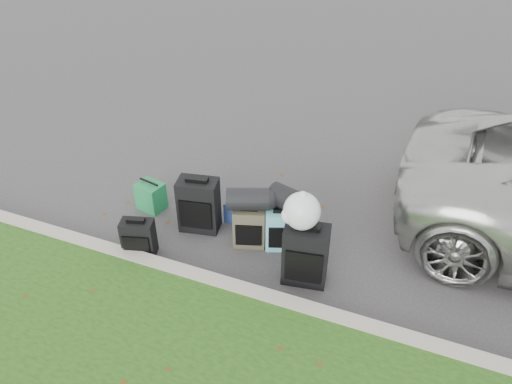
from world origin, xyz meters
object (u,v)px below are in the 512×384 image
at_px(suitcase_teal, 281,229).
at_px(suitcase_large_black_right, 306,255).
at_px(tote_navy, 237,212).
at_px(suitcase_large_black_left, 199,205).
at_px(tote_green, 151,196).
at_px(suitcase_small_black, 139,238).
at_px(suitcase_olive, 249,227).

height_order(suitcase_teal, suitcase_large_black_right, suitcase_large_black_right).
xyz_separation_m(suitcase_large_black_right, tote_navy, (-1.15, 0.70, -0.23)).
distance_m(suitcase_large_black_left, tote_green, 0.84).
height_order(suitcase_small_black, suitcase_olive, suitcase_olive).
relative_size(suitcase_teal, tote_green, 1.39).
height_order(suitcase_teal, tote_navy, suitcase_teal).
xyz_separation_m(suitcase_large_black_left, tote_navy, (0.39, 0.30, -0.22)).
relative_size(suitcase_large_black_left, tote_green, 1.86).
distance_m(suitcase_teal, tote_green, 1.91).
height_order(suitcase_large_black_right, tote_green, suitcase_large_black_right).
height_order(suitcase_olive, tote_green, suitcase_olive).
height_order(suitcase_olive, suitcase_teal, suitcase_teal).
relative_size(tote_green, tote_navy, 1.34).
relative_size(suitcase_large_black_left, suitcase_olive, 1.36).
distance_m(tote_green, tote_navy, 1.21).
height_order(tote_green, tote_navy, tote_green).
xyz_separation_m(suitcase_small_black, suitcase_teal, (1.54, 0.75, 0.03)).
relative_size(suitcase_small_black, suitcase_teal, 0.89).
bearing_deg(suitcase_large_black_right, tote_navy, 139.32).
xyz_separation_m(suitcase_olive, tote_navy, (-0.33, 0.35, -0.12)).
xyz_separation_m(suitcase_olive, tote_green, (-1.52, 0.19, -0.07)).
bearing_deg(suitcase_large_black_right, tote_green, 157.84).
distance_m(suitcase_large_black_left, tote_navy, 0.53).
distance_m(suitcase_small_black, suitcase_olive, 1.33).
bearing_deg(tote_navy, suitcase_small_black, -122.37).
height_order(suitcase_large_black_left, suitcase_teal, suitcase_large_black_left).
xyz_separation_m(suitcase_small_black, tote_navy, (0.83, 1.02, -0.10)).
height_order(suitcase_large_black_left, suitcase_olive, suitcase_large_black_left).
xyz_separation_m(suitcase_large_black_left, suitcase_teal, (1.10, 0.03, -0.09)).
bearing_deg(suitcase_teal, suitcase_large_black_right, -65.35).
bearing_deg(suitcase_large_black_left, tote_navy, 26.20).
height_order(suitcase_olive, tote_navy, suitcase_olive).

